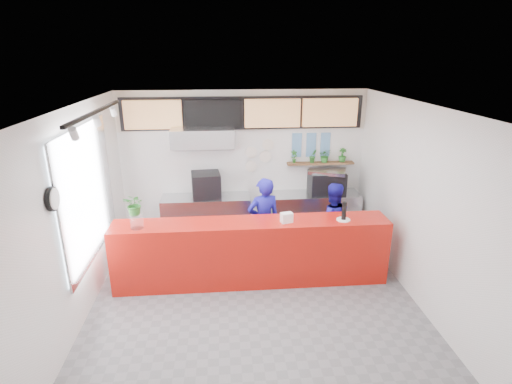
% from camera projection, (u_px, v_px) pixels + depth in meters
% --- Properties ---
extents(floor, '(5.00, 5.00, 0.00)m').
position_uv_depth(floor, '(254.00, 294.00, 6.43)').
color(floor, slate).
rests_on(floor, ground).
extents(ceiling, '(5.00, 5.00, 0.00)m').
position_uv_depth(ceiling, '(253.00, 105.00, 5.44)').
color(ceiling, silver).
extents(wall_back, '(5.00, 0.00, 5.00)m').
position_uv_depth(wall_back, '(244.00, 164.00, 8.29)').
color(wall_back, white).
rests_on(wall_back, ground).
extents(wall_left, '(0.00, 5.00, 5.00)m').
position_uv_depth(wall_left, '(80.00, 213.00, 5.73)').
color(wall_left, white).
rests_on(wall_left, ground).
extents(wall_right, '(0.00, 5.00, 5.00)m').
position_uv_depth(wall_right, '(415.00, 202.00, 6.14)').
color(wall_right, white).
rests_on(wall_right, ground).
extents(service_counter, '(4.50, 0.60, 1.10)m').
position_uv_depth(service_counter, '(252.00, 252.00, 6.63)').
color(service_counter, '#B5160C').
rests_on(service_counter, ground).
extents(cream_band, '(5.00, 0.02, 0.80)m').
position_uv_depth(cream_band, '(243.00, 110.00, 7.92)').
color(cream_band, beige).
rests_on(cream_band, wall_back).
extents(prep_bench, '(1.80, 0.60, 0.90)m').
position_uv_depth(prep_bench, '(207.00, 217.00, 8.29)').
color(prep_bench, '#B2B5BA').
rests_on(prep_bench, ground).
extents(panini_oven, '(0.61, 0.61, 0.50)m').
position_uv_depth(panini_oven, '(206.00, 185.00, 8.06)').
color(panini_oven, black).
rests_on(panini_oven, prep_bench).
extents(extraction_hood, '(1.20, 0.70, 0.35)m').
position_uv_depth(extraction_hood, '(203.00, 137.00, 7.68)').
color(extraction_hood, '#B2B5BA').
rests_on(extraction_hood, ceiling).
extents(hood_lip, '(1.20, 0.69, 0.31)m').
position_uv_depth(hood_lip, '(203.00, 147.00, 7.75)').
color(hood_lip, '#B2B5BA').
rests_on(hood_lip, ceiling).
extents(right_bench, '(1.80, 0.60, 0.90)m').
position_uv_depth(right_bench, '(315.00, 213.00, 8.48)').
color(right_bench, '#B2B5BA').
rests_on(right_bench, ground).
extents(espresso_machine, '(0.72, 0.52, 0.46)m').
position_uv_depth(espresso_machine, '(327.00, 183.00, 8.27)').
color(espresso_machine, black).
rests_on(espresso_machine, right_bench).
extents(espresso_tray, '(0.86, 0.73, 0.07)m').
position_uv_depth(espresso_tray, '(327.00, 171.00, 8.19)').
color(espresso_tray, silver).
rests_on(espresso_tray, espresso_machine).
extents(herb_shelf, '(1.40, 0.18, 0.04)m').
position_uv_depth(herb_shelf, '(320.00, 163.00, 8.33)').
color(herb_shelf, brown).
rests_on(herb_shelf, wall_back).
extents(menu_board_far_left, '(1.10, 0.10, 0.55)m').
position_uv_depth(menu_board_far_left, '(153.00, 115.00, 7.69)').
color(menu_board_far_left, tan).
rests_on(menu_board_far_left, wall_back).
extents(menu_board_mid_left, '(1.10, 0.10, 0.55)m').
position_uv_depth(menu_board_mid_left, '(213.00, 114.00, 7.78)').
color(menu_board_mid_left, black).
rests_on(menu_board_mid_left, wall_back).
extents(menu_board_mid_right, '(1.10, 0.10, 0.55)m').
position_uv_depth(menu_board_mid_right, '(272.00, 113.00, 7.88)').
color(menu_board_mid_right, tan).
rests_on(menu_board_mid_right, wall_back).
extents(menu_board_far_right, '(1.10, 0.10, 0.55)m').
position_uv_depth(menu_board_far_right, '(330.00, 113.00, 7.97)').
color(menu_board_far_right, tan).
rests_on(menu_board_far_right, wall_back).
extents(soffit, '(4.80, 0.04, 0.65)m').
position_uv_depth(soffit, '(243.00, 113.00, 7.90)').
color(soffit, black).
rests_on(soffit, wall_back).
extents(window_pane, '(0.04, 2.20, 1.90)m').
position_uv_depth(window_pane, '(87.00, 193.00, 5.95)').
color(window_pane, silver).
rests_on(window_pane, wall_left).
extents(window_frame, '(0.03, 2.30, 2.00)m').
position_uv_depth(window_frame, '(88.00, 193.00, 5.95)').
color(window_frame, '#B2B5BA').
rests_on(window_frame, wall_left).
extents(wall_clock_rim, '(0.05, 0.30, 0.30)m').
position_uv_depth(wall_clock_rim, '(52.00, 199.00, 4.71)').
color(wall_clock_rim, black).
rests_on(wall_clock_rim, wall_left).
extents(wall_clock_face, '(0.02, 0.26, 0.26)m').
position_uv_depth(wall_clock_face, '(55.00, 199.00, 4.71)').
color(wall_clock_face, white).
rests_on(wall_clock_face, wall_left).
extents(track_rail, '(0.05, 2.40, 0.04)m').
position_uv_depth(track_rail, '(96.00, 112.00, 5.29)').
color(track_rail, black).
rests_on(track_rail, ceiling).
extents(dec_plate_a, '(0.24, 0.03, 0.24)m').
position_uv_depth(dec_plate_a, '(251.00, 152.00, 8.19)').
color(dec_plate_a, silver).
rests_on(dec_plate_a, wall_back).
extents(dec_plate_b, '(0.24, 0.03, 0.24)m').
position_uv_depth(dec_plate_b, '(265.00, 157.00, 8.25)').
color(dec_plate_b, silver).
rests_on(dec_plate_b, wall_back).
extents(dec_plate_c, '(0.24, 0.03, 0.24)m').
position_uv_depth(dec_plate_c, '(251.00, 166.00, 8.29)').
color(dec_plate_c, silver).
rests_on(dec_plate_c, wall_back).
extents(dec_plate_d, '(0.24, 0.03, 0.24)m').
position_uv_depth(dec_plate_d, '(268.00, 145.00, 8.17)').
color(dec_plate_d, silver).
rests_on(dec_plate_d, wall_back).
extents(photo_frame_a, '(0.20, 0.02, 0.25)m').
position_uv_depth(photo_frame_a, '(297.00, 139.00, 8.20)').
color(photo_frame_a, '#598CBF').
rests_on(photo_frame_a, wall_back).
extents(photo_frame_b, '(0.20, 0.02, 0.25)m').
position_uv_depth(photo_frame_b, '(311.00, 139.00, 8.22)').
color(photo_frame_b, '#598CBF').
rests_on(photo_frame_b, wall_back).
extents(photo_frame_c, '(0.20, 0.02, 0.25)m').
position_uv_depth(photo_frame_c, '(326.00, 139.00, 8.24)').
color(photo_frame_c, '#598CBF').
rests_on(photo_frame_c, wall_back).
extents(photo_frame_d, '(0.20, 0.02, 0.25)m').
position_uv_depth(photo_frame_d, '(296.00, 151.00, 8.28)').
color(photo_frame_d, '#598CBF').
rests_on(photo_frame_d, wall_back).
extents(photo_frame_e, '(0.20, 0.02, 0.25)m').
position_uv_depth(photo_frame_e, '(311.00, 151.00, 8.30)').
color(photo_frame_e, '#598CBF').
rests_on(photo_frame_e, wall_back).
extents(photo_frame_f, '(0.20, 0.02, 0.25)m').
position_uv_depth(photo_frame_f, '(325.00, 151.00, 8.33)').
color(photo_frame_f, '#598CBF').
rests_on(photo_frame_f, wall_back).
extents(staff_center, '(0.67, 0.52, 1.64)m').
position_uv_depth(staff_center, '(264.00, 222.00, 7.15)').
color(staff_center, '#191697').
rests_on(staff_center, ground).
extents(staff_right, '(0.74, 0.57, 1.51)m').
position_uv_depth(staff_right, '(331.00, 223.00, 7.27)').
color(staff_right, '#191697').
rests_on(staff_right, ground).
extents(herb_a, '(0.16, 0.13, 0.27)m').
position_uv_depth(herb_a, '(294.00, 156.00, 8.23)').
color(herb_a, '#296E26').
rests_on(herb_a, herb_shelf).
extents(herb_b, '(0.18, 0.16, 0.28)m').
position_uv_depth(herb_b, '(313.00, 156.00, 8.26)').
color(herb_b, '#296E26').
rests_on(herb_b, herb_shelf).
extents(herb_c, '(0.29, 0.27, 0.29)m').
position_uv_depth(herb_c, '(325.00, 156.00, 8.28)').
color(herb_c, '#296E26').
rests_on(herb_c, herb_shelf).
extents(herb_d, '(0.18, 0.16, 0.29)m').
position_uv_depth(herb_d, '(342.00, 155.00, 8.31)').
color(herb_d, '#296E26').
rests_on(herb_d, herb_shelf).
extents(glass_vase, '(0.24, 0.24, 0.25)m').
position_uv_depth(glass_vase, '(137.00, 221.00, 6.17)').
color(glass_vase, white).
rests_on(glass_vase, service_counter).
extents(basil_vase, '(0.39, 0.37, 0.35)m').
position_uv_depth(basil_vase, '(135.00, 204.00, 6.08)').
color(basil_vase, '#296E26').
rests_on(basil_vase, glass_vase).
extents(napkin_holder, '(0.21, 0.16, 0.16)m').
position_uv_depth(napkin_holder, '(287.00, 218.00, 6.40)').
color(napkin_holder, white).
rests_on(napkin_holder, service_counter).
extents(white_plate, '(0.29, 0.29, 0.02)m').
position_uv_depth(white_plate, '(343.00, 220.00, 6.50)').
color(white_plate, white).
rests_on(white_plate, service_counter).
extents(pepper_mill, '(0.08, 0.08, 0.30)m').
position_uv_depth(pepper_mill, '(344.00, 211.00, 6.45)').
color(pepper_mill, black).
rests_on(pepper_mill, white_plate).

